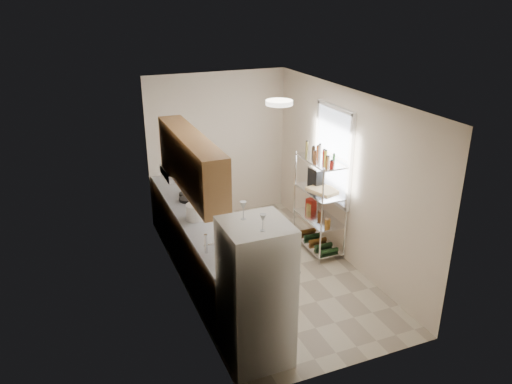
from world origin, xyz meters
TOP-DOWN VIEW (x-y plane):
  - room at (0.00, 0.00)m, footprint 2.52×4.42m
  - counter_run at (-0.92, 0.44)m, footprint 0.63×3.51m
  - upper_cabinets at (-1.05, 0.10)m, footprint 0.33×2.20m
  - range_hood at (-1.00, 0.90)m, footprint 0.50×0.60m
  - window at (1.23, 0.35)m, footprint 0.06×1.00m
  - bakers_rack at (1.00, 0.30)m, footprint 0.45×0.90m
  - ceiling_dome at (0.00, -0.30)m, footprint 0.34×0.34m
  - refrigerator at (-0.87, -1.65)m, footprint 0.69×0.69m
  - wine_glass_a at (-0.95, -1.50)m, footprint 0.07×0.07m
  - wine_glass_b at (-0.87, -1.82)m, footprint 0.06×0.06m
  - rice_cooker at (-0.98, 0.27)m, footprint 0.27×0.27m
  - frying_pan_large at (-0.91, 0.95)m, footprint 0.31×0.31m
  - frying_pan_small at (-0.89, 1.17)m, footprint 0.26×0.26m
  - cutting_board at (1.05, 0.29)m, footprint 0.47×0.53m
  - espresso_machine at (1.06, 0.55)m, footprint 0.19×0.26m
  - storage_bag at (1.04, 0.63)m, footprint 0.14×0.17m

SIDE VIEW (x-z plane):
  - counter_run at x=-0.92m, z-range 0.00..0.90m
  - storage_bag at x=1.04m, z-range 0.56..0.73m
  - refrigerator at x=-0.87m, z-range 0.00..1.67m
  - frying_pan_small at x=-0.89m, z-range 0.90..0.94m
  - frying_pan_large at x=-0.91m, z-range 0.90..0.95m
  - rice_cooker at x=-0.98m, z-range 0.90..1.12m
  - cutting_board at x=1.05m, z-range 1.01..1.04m
  - bakers_rack at x=1.00m, z-range 0.24..1.97m
  - espresso_machine at x=1.06m, z-range 1.01..1.30m
  - room at x=0.00m, z-range -0.01..2.61m
  - range_hood at x=-1.00m, z-range 1.33..1.45m
  - window at x=1.23m, z-range 0.82..2.28m
  - wine_glass_b at x=-0.87m, z-range 1.67..1.85m
  - wine_glass_a at x=-0.95m, z-range 1.67..1.87m
  - upper_cabinets at x=-1.05m, z-range 1.45..2.17m
  - ceiling_dome at x=0.00m, z-range 2.54..2.60m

